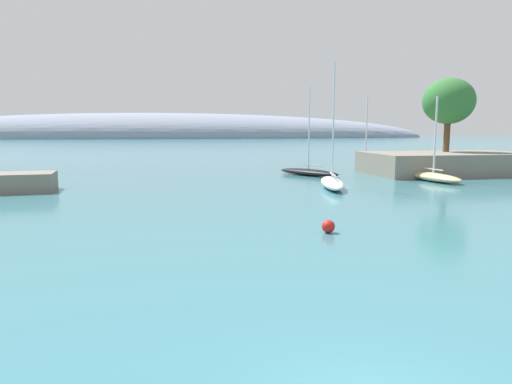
# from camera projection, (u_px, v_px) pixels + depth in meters

# --- Properties ---
(shore_outcrop) EXTENTS (17.42, 10.15, 2.35)m
(shore_outcrop) POSITION_uv_depth(u_px,v_px,m) (446.00, 163.00, 50.89)
(shore_outcrop) COLOR gray
(shore_outcrop) RESTS_ON ground
(tree_clump_shore) EXTENTS (5.76, 5.76, 8.34)m
(tree_clump_shore) POSITION_uv_depth(u_px,v_px,m) (449.00, 101.00, 51.87)
(tree_clump_shore) COLOR brown
(tree_clump_shore) RESTS_ON shore_outcrop
(distant_ridge) EXTENTS (319.18, 54.77, 28.06)m
(distant_ridge) POSITION_uv_depth(u_px,v_px,m) (160.00, 138.00, 258.94)
(distant_ridge) COLOR gray
(distant_ridge) RESTS_ON ground
(sailboat_sand_near_shore) EXTENTS (2.88, 7.70, 7.96)m
(sailboat_sand_near_shore) POSITION_uv_depth(u_px,v_px,m) (433.00, 176.00, 43.69)
(sailboat_sand_near_shore) COLOR #C6B284
(sailboat_sand_near_shore) RESTS_ON water
(sailboat_white_mid_mooring) EXTENTS (3.19, 7.70, 10.33)m
(sailboat_white_mid_mooring) POSITION_uv_depth(u_px,v_px,m) (332.00, 182.00, 38.34)
(sailboat_white_mid_mooring) COLOR white
(sailboat_white_mid_mooring) RESTS_ON water
(sailboat_black_outer_mooring) EXTENTS (5.78, 7.72, 9.29)m
(sailboat_black_outer_mooring) POSITION_uv_depth(u_px,v_px,m) (308.00, 171.00, 48.94)
(sailboat_black_outer_mooring) COLOR black
(sailboat_black_outer_mooring) RESTS_ON water
(sailboat_navy_end_of_line) EXTENTS (4.11, 7.00, 8.80)m
(sailboat_navy_end_of_line) POSITION_uv_depth(u_px,v_px,m) (365.00, 166.00, 55.85)
(sailboat_navy_end_of_line) COLOR navy
(sailboat_navy_end_of_line) RESTS_ON water
(mooring_buoy_red) EXTENTS (0.63, 0.63, 0.63)m
(mooring_buoy_red) POSITION_uv_depth(u_px,v_px,m) (328.00, 226.00, 21.82)
(mooring_buoy_red) COLOR red
(mooring_buoy_red) RESTS_ON water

